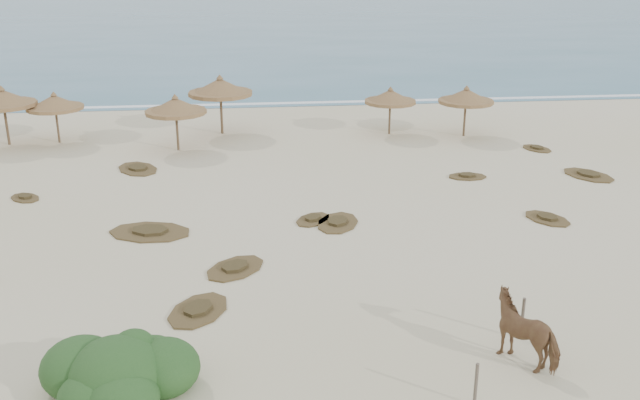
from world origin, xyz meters
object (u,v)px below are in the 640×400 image
at_px(palapa_1, 3,99).
at_px(horse, 528,330).
at_px(palapa_0, 55,103).
at_px(bush, 118,375).

relative_size(palapa_1, horse, 1.70).
xyz_separation_m(palapa_0, palapa_1, (-2.41, -0.15, 0.29)).
xyz_separation_m(palapa_1, bush, (8.86, -22.23, -1.80)).
bearing_deg(horse, palapa_0, -91.99).
bearing_deg(palapa_0, bush, -73.93).
height_order(palapa_0, horse, palapa_0).
relative_size(palapa_0, palapa_1, 0.94).
bearing_deg(palapa_0, horse, -53.91).
distance_m(horse, bush, 9.55).
xyz_separation_m(palapa_1, horse, (18.40, -21.78, -1.51)).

